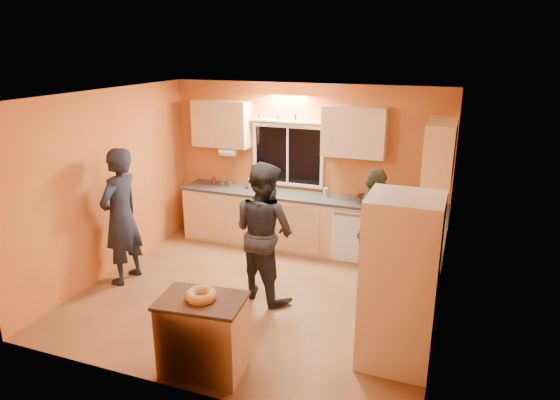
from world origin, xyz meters
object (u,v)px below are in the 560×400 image
at_px(refrigerator, 400,282).
at_px(person_left, 121,217).
at_px(person_right, 373,231).
at_px(person_center, 264,232).
at_px(island, 203,335).

xyz_separation_m(refrigerator, person_left, (-3.79, 0.56, 0.04)).
bearing_deg(refrigerator, person_right, 110.37).
xyz_separation_m(refrigerator, person_center, (-1.80, 0.81, 0.00)).
bearing_deg(person_center, refrigerator, 179.29).
distance_m(person_left, person_center, 2.01).
relative_size(person_left, person_right, 1.12).
bearing_deg(island, person_left, 138.72).
bearing_deg(person_center, person_right, -129.66).
relative_size(island, person_center, 0.49).
bearing_deg(island, person_center, 84.68).
height_order(refrigerator, person_center, person_center).
relative_size(person_left, person_center, 1.04).
distance_m(refrigerator, person_left, 3.83).
distance_m(refrigerator, island, 2.03).
relative_size(island, person_left, 0.47).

